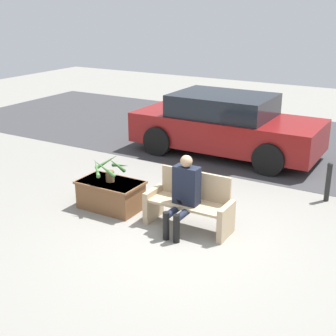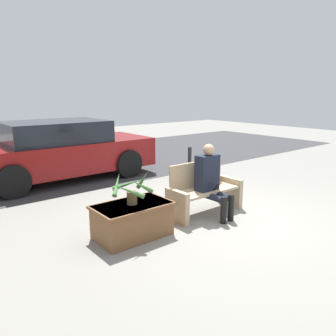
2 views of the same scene
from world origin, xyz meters
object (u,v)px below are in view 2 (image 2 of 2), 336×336
Objects in this scene: parked_car at (60,150)px; potted_plant at (132,188)px; bench at (203,191)px; bollard_post at (190,160)px; planter_box at (132,219)px; person_seated at (211,178)px.

potted_plant is at bearing -96.67° from parked_car.
bench is at bearing -74.31° from parked_car.
potted_plant reaches higher than bench.
parked_car is at bearing 149.14° from bollard_post.
potted_plant reaches higher than planter_box.
planter_box is (-1.52, 0.12, -0.40)m from person_seated.
parked_car reaches higher than bollard_post.
potted_plant is 3.94m from parked_car.
person_seated reaches higher than bollard_post.
bench reaches higher than planter_box.
parked_car is (0.46, 3.92, -0.03)m from potted_plant.
bollard_post is at bearing -30.86° from parked_car.
planter_box is 1.64× the size of potted_plant.
bench reaches higher than bollard_post.
person_seated is at bearing -75.21° from parked_car.
person_seated is 1.12× the size of planter_box.
person_seated is (-0.01, -0.19, 0.27)m from bench.
bench is 1.26× the size of planter_box.
planter_box is 3.96m from parked_car.
planter_box is at bearing -177.36° from bench.
person_seated is at bearing -4.40° from planter_box.
bollard_post is at bearing 52.38° from bench.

